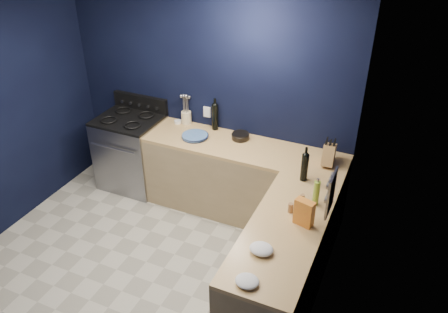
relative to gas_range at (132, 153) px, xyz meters
The scene contains 27 objects.
floor 1.76m from the gas_range, 56.78° to the right, with size 3.50×3.50×0.02m, color #B1AC9B.
ceiling 2.74m from the gas_range, 56.78° to the right, with size 3.50×3.50×0.02m, color silver.
wall_back 1.30m from the gas_range, 20.08° to the left, with size 3.50×0.02×2.60m, color black.
wall_right 3.16m from the gas_range, 27.83° to the right, with size 0.02×3.50×2.60m, color black.
cab_back 1.53m from the gas_range, ahead, with size 2.30×0.63×0.86m, color #9C855D.
top_back 1.59m from the gas_range, ahead, with size 2.30×0.63×0.04m, color olive.
cab_right 2.62m from the gas_range, 25.64° to the right, with size 0.63×1.67×0.86m, color #9C855D.
top_right 2.66m from the gas_range, 25.64° to the right, with size 0.63×1.67×0.04m, color olive.
gas_range is the anchor object (origin of this frame).
oven_door 0.32m from the gas_range, 90.00° to the right, with size 0.59×0.02×0.42m, color black.
cooktop 0.48m from the gas_range, ahead, with size 0.76×0.66×0.03m, color black.
backguard 0.65m from the gas_range, 90.00° to the left, with size 0.76×0.06×0.20m, color black.
spice_panel 2.89m from the gas_range, 18.08° to the right, with size 0.02×0.28×0.38m, color gray.
wall_outlet 1.16m from the gas_range, 18.88° to the left, with size 0.09×0.02×0.13m, color white.
plate_stack 1.04m from the gas_range, ahead, with size 0.30×0.30×0.04m, color teal.
ramekin 0.77m from the gas_range, 22.03° to the left, with size 0.09×0.09×0.03m, color white.
utensil_crock 0.89m from the gas_range, 21.95° to the left, with size 0.12×0.12×0.15m, color beige.
wine_bottle_back 1.24m from the gas_range, 14.34° to the left, with size 0.08×0.08×0.31m, color black.
lemon_basket 1.51m from the gas_range, ahead, with size 0.19×0.19×0.07m, color black.
knife_block 2.52m from the gas_range, ahead, with size 0.12×0.20×0.22m, color olive.
wine_bottle_right 2.41m from the gas_range, ahead, with size 0.07×0.07×0.29m, color black.
oil_bottle 2.67m from the gas_range, 15.59° to the right, with size 0.06×0.06×0.25m, color #88AC2D.
spice_jar_near 2.55m from the gas_range, 16.91° to the right, with size 0.04×0.04×0.09m, color olive.
spice_jar_far 2.56m from the gas_range, 21.08° to the right, with size 0.05×0.05×0.09m, color olive.
crouton_bag 2.75m from the gas_range, 22.28° to the right, with size 0.17×0.08×0.24m, color red.
towel_front 2.77m from the gas_range, 33.19° to the right, with size 0.19×0.17×0.07m, color white.
towel_end 2.98m from the gas_range, 38.73° to the right, with size 0.18×0.16×0.05m, color white.
Camera 1 is at (2.16, -2.60, 3.38)m, focal length 35.86 mm.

